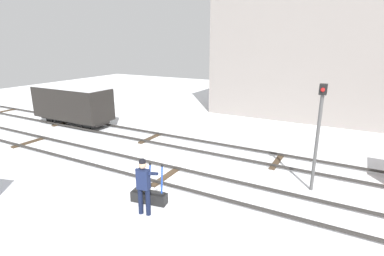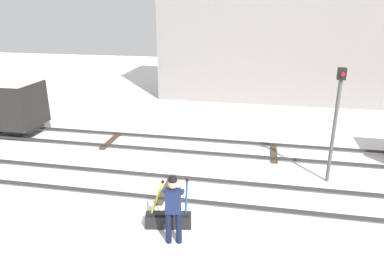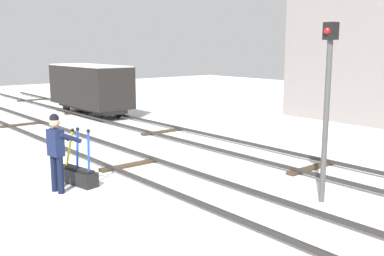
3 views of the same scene
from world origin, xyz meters
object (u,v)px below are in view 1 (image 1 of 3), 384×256
(switch_lever_frame, at_px, (149,196))
(signal_post, at_px, (319,128))
(rail_worker, at_px, (144,182))
(freight_car_near_switch, at_px, (72,103))

(switch_lever_frame, bearing_deg, signal_post, 27.26)
(switch_lever_frame, relative_size, signal_post, 0.37)
(signal_post, bearing_deg, rail_worker, -136.18)
(rail_worker, bearing_deg, switch_lever_frame, 105.39)
(rail_worker, distance_m, freight_car_near_switch, 12.24)
(switch_lever_frame, height_order, signal_post, signal_post)
(freight_car_near_switch, bearing_deg, signal_post, -7.57)
(rail_worker, relative_size, signal_post, 0.48)
(rail_worker, xyz_separation_m, freight_car_near_switch, (-10.52, 6.23, 0.36))
(signal_post, relative_size, freight_car_near_switch, 0.72)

